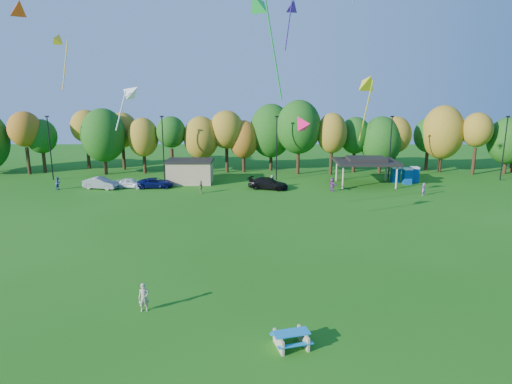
{
  "coord_description": "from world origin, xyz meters",
  "views": [
    {
      "loc": [
        -0.64,
        -23.89,
        13.33
      ],
      "look_at": [
        -0.76,
        6.0,
        6.26
      ],
      "focal_mm": 32.0,
      "sensor_mm": 36.0,
      "label": 1
    }
  ],
  "objects_px": {
    "car_b": "(101,183)",
    "car_d": "(268,183)",
    "picnic_table": "(291,338)",
    "car_c": "(156,183)",
    "porta_potties": "(406,175)",
    "kite_flyer": "(144,298)",
    "car_a": "(131,183)"
  },
  "relations": [
    {
      "from": "porta_potties",
      "to": "car_a",
      "type": "bearing_deg",
      "value": -174.77
    },
    {
      "from": "picnic_table",
      "to": "kite_flyer",
      "type": "xyz_separation_m",
      "value": [
        -8.58,
        3.8,
        0.4
      ]
    },
    {
      "from": "car_a",
      "to": "car_d",
      "type": "bearing_deg",
      "value": -81.82
    },
    {
      "from": "picnic_table",
      "to": "kite_flyer",
      "type": "distance_m",
      "value": 9.39
    },
    {
      "from": "car_b",
      "to": "picnic_table",
      "type": "bearing_deg",
      "value": -135.91
    },
    {
      "from": "picnic_table",
      "to": "car_c",
      "type": "xyz_separation_m",
      "value": [
        -15.27,
        37.57,
        0.17
      ]
    },
    {
      "from": "porta_potties",
      "to": "car_c",
      "type": "xyz_separation_m",
      "value": [
        -34.03,
        -3.23,
        -0.45
      ]
    },
    {
      "from": "kite_flyer",
      "to": "car_c",
      "type": "relative_size",
      "value": 0.37
    },
    {
      "from": "kite_flyer",
      "to": "car_b",
      "type": "bearing_deg",
      "value": 99.47
    },
    {
      "from": "kite_flyer",
      "to": "car_d",
      "type": "distance_m",
      "value": 34.01
    },
    {
      "from": "picnic_table",
      "to": "car_c",
      "type": "bearing_deg",
      "value": 96.33
    },
    {
      "from": "kite_flyer",
      "to": "car_b",
      "type": "height_order",
      "value": "kite_flyer"
    },
    {
      "from": "picnic_table",
      "to": "car_a",
      "type": "bearing_deg",
      "value": 100.58
    },
    {
      "from": "porta_potties",
      "to": "car_c",
      "type": "relative_size",
      "value": 0.8
    },
    {
      "from": "car_b",
      "to": "car_c",
      "type": "bearing_deg",
      "value": -71.2
    },
    {
      "from": "porta_potties",
      "to": "car_c",
      "type": "distance_m",
      "value": 34.19
    },
    {
      "from": "kite_flyer",
      "to": "car_a",
      "type": "xyz_separation_m",
      "value": [
        -9.96,
        33.59,
        -0.21
      ]
    },
    {
      "from": "car_b",
      "to": "car_d",
      "type": "distance_m",
      "value": 21.89
    },
    {
      "from": "picnic_table",
      "to": "car_b",
      "type": "height_order",
      "value": "car_b"
    },
    {
      "from": "porta_potties",
      "to": "picnic_table",
      "type": "xyz_separation_m",
      "value": [
        -18.76,
        -40.8,
        -0.62
      ]
    },
    {
      "from": "car_b",
      "to": "car_d",
      "type": "height_order",
      "value": "car_b"
    },
    {
      "from": "car_a",
      "to": "car_b",
      "type": "relative_size",
      "value": 0.85
    },
    {
      "from": "car_b",
      "to": "car_c",
      "type": "distance_m",
      "value": 7.05
    },
    {
      "from": "kite_flyer",
      "to": "car_c",
      "type": "bearing_deg",
      "value": 88.15
    },
    {
      "from": "porta_potties",
      "to": "picnic_table",
      "type": "height_order",
      "value": "porta_potties"
    },
    {
      "from": "porta_potties",
      "to": "car_b",
      "type": "height_order",
      "value": "porta_potties"
    },
    {
      "from": "car_a",
      "to": "car_c",
      "type": "relative_size",
      "value": 0.83
    },
    {
      "from": "car_a",
      "to": "car_d",
      "type": "xyz_separation_m",
      "value": [
        18.14,
        -0.58,
        0.09
      ]
    },
    {
      "from": "porta_potties",
      "to": "kite_flyer",
      "type": "xyz_separation_m",
      "value": [
        -27.34,
        -37.0,
        -0.22
      ]
    },
    {
      "from": "picnic_table",
      "to": "car_c",
      "type": "relative_size",
      "value": 0.48
    },
    {
      "from": "car_d",
      "to": "car_c",
      "type": "bearing_deg",
      "value": 103.07
    },
    {
      "from": "porta_potties",
      "to": "car_a",
      "type": "distance_m",
      "value": 37.45
    }
  ]
}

